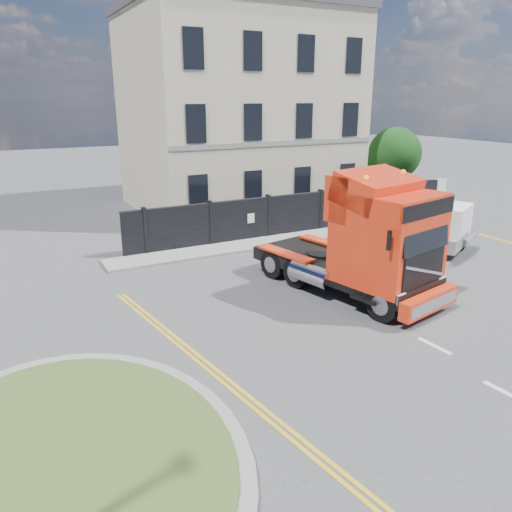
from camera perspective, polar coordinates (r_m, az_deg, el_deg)
ground at (r=15.05m, az=4.78°, el=-8.02°), size 120.00×120.00×0.00m
traffic_island at (r=10.57m, az=-21.13°, el=-21.24°), size 6.80×6.80×0.17m
hoarding_fence at (r=25.29m, az=6.48°, el=5.03°), size 18.80×0.25×2.00m
georgian_building at (r=30.92m, az=-2.21°, el=16.36°), size 12.30×10.30×12.80m
tree at (r=32.19m, az=15.27°, el=10.95°), size 3.20×3.20×4.80m
pavement_far at (r=24.50m, az=6.51°, el=2.34°), size 20.00×1.60×0.12m
truck at (r=16.86m, az=12.87°, el=1.30°), size 4.00×7.38×4.19m
flatbed_pickup at (r=22.94m, az=19.16°, el=3.36°), size 4.41×5.95×2.24m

